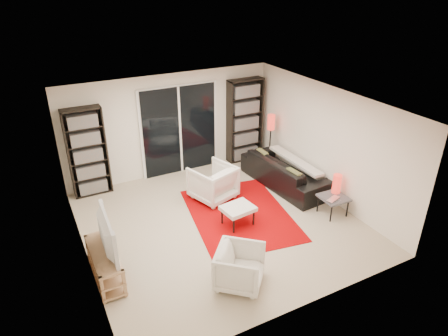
{
  "coord_description": "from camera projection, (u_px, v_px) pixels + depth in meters",
  "views": [
    {
      "loc": [
        -2.95,
        -5.82,
        4.44
      ],
      "look_at": [
        0.25,
        0.3,
        1.0
      ],
      "focal_mm": 32.0,
      "sensor_mm": 36.0,
      "label": 1
    }
  ],
  "objects": [
    {
      "name": "armchair_back",
      "position": [
        213.0,
        182.0,
        8.48
      ],
      "size": [
        1.03,
        1.05,
        0.76
      ],
      "primitive_type": "imported",
      "rotation": [
        0.0,
        0.0,
        3.45
      ],
      "color": "silver",
      "rests_on": "floor"
    },
    {
      "name": "bookshelf_left",
      "position": [
        87.0,
        153.0,
        8.43
      ],
      "size": [
        0.8,
        0.3,
        1.95
      ],
      "color": "black",
      "rests_on": "ground"
    },
    {
      "name": "floor",
      "position": [
        220.0,
        222.0,
        7.82
      ],
      "size": [
        5.0,
        5.0,
        0.0
      ],
      "primitive_type": "plane",
      "color": "#B4A88B",
      "rests_on": "ground"
    },
    {
      "name": "armchair_front",
      "position": [
        240.0,
        267.0,
        6.15
      ],
      "size": [
        1.0,
        1.0,
        0.65
      ],
      "primitive_type": "imported",
      "rotation": [
        0.0,
        0.0,
        0.85
      ],
      "color": "silver",
      "rests_on": "floor"
    },
    {
      "name": "wall_front",
      "position": [
        305.0,
        241.0,
        5.3
      ],
      "size": [
        5.0,
        0.02,
        2.4
      ],
      "primitive_type": "cube",
      "color": "white",
      "rests_on": "ground"
    },
    {
      "name": "tv",
      "position": [
        101.0,
        235.0,
        6.08
      ],
      "size": [
        0.19,
        1.1,
        0.63
      ],
      "primitive_type": "imported",
      "rotation": [
        0.0,
        0.0,
        1.53
      ],
      "color": "black",
      "rests_on": "tv_stand"
    },
    {
      "name": "sliding_door",
      "position": [
        180.0,
        130.0,
        9.39
      ],
      "size": [
        1.92,
        0.08,
        2.16
      ],
      "color": "white",
      "rests_on": "ground"
    },
    {
      "name": "side_table",
      "position": [
        334.0,
        199.0,
        7.93
      ],
      "size": [
        0.53,
        0.53,
        0.4
      ],
      "color": "#4C4C51",
      "rests_on": "floor"
    },
    {
      "name": "bookshelf_right",
      "position": [
        245.0,
        121.0,
        9.99
      ],
      "size": [
        0.9,
        0.3,
        2.1
      ],
      "color": "black",
      "rests_on": "ground"
    },
    {
      "name": "tv_stand",
      "position": [
        105.0,
        264.0,
        6.31
      ],
      "size": [
        0.38,
        1.19,
        0.5
      ],
      "color": "tan",
      "rests_on": "floor"
    },
    {
      "name": "ottoman",
      "position": [
        238.0,
        209.0,
        7.6
      ],
      "size": [
        0.64,
        0.55,
        0.4
      ],
      "color": "silver",
      "rests_on": "floor"
    },
    {
      "name": "ceiling",
      "position": [
        219.0,
        104.0,
        6.75
      ],
      "size": [
        5.0,
        5.0,
        0.02
      ],
      "primitive_type": "cube",
      "color": "white",
      "rests_on": "wall_back"
    },
    {
      "name": "sofa",
      "position": [
        285.0,
        172.0,
        9.05
      ],
      "size": [
        1.06,
        2.32,
        0.66
      ],
      "primitive_type": "imported",
      "rotation": [
        0.0,
        0.0,
        1.65
      ],
      "color": "black",
      "rests_on": "floor"
    },
    {
      "name": "floor_lamp",
      "position": [
        271.0,
        128.0,
        9.6
      ],
      "size": [
        0.2,
        0.2,
        1.36
      ],
      "color": "black",
      "rests_on": "floor"
    },
    {
      "name": "laptop",
      "position": [
        335.0,
        200.0,
        7.78
      ],
      "size": [
        0.37,
        0.3,
        0.03
      ],
      "primitive_type": "imported",
      "rotation": [
        0.0,
        0.0,
        0.32
      ],
      "color": "silver",
      "rests_on": "side_table"
    },
    {
      "name": "wall_back",
      "position": [
        171.0,
        125.0,
        9.27
      ],
      "size": [
        5.0,
        0.02,
        2.4
      ],
      "primitive_type": "cube",
      "color": "white",
      "rests_on": "ground"
    },
    {
      "name": "rug",
      "position": [
        240.0,
        214.0,
        8.07
      ],
      "size": [
        2.27,
        2.81,
        0.01
      ],
      "primitive_type": "cube",
      "rotation": [
        0.0,
        0.0,
        -0.16
      ],
      "color": "#A60104",
      "rests_on": "floor"
    },
    {
      "name": "table_lamp",
      "position": [
        337.0,
        184.0,
        8.0
      ],
      "size": [
        0.17,
        0.17,
        0.39
      ],
      "primitive_type": "cylinder",
      "color": "red",
      "rests_on": "side_table"
    },
    {
      "name": "wall_right",
      "position": [
        326.0,
        143.0,
        8.32
      ],
      "size": [
        0.02,
        5.0,
        2.4
      ],
      "primitive_type": "cube",
      "color": "white",
      "rests_on": "ground"
    },
    {
      "name": "wall_left",
      "position": [
        78.0,
        200.0,
        6.25
      ],
      "size": [
        0.02,
        5.0,
        2.4
      ],
      "primitive_type": "cube",
      "color": "white",
      "rests_on": "ground"
    }
  ]
}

